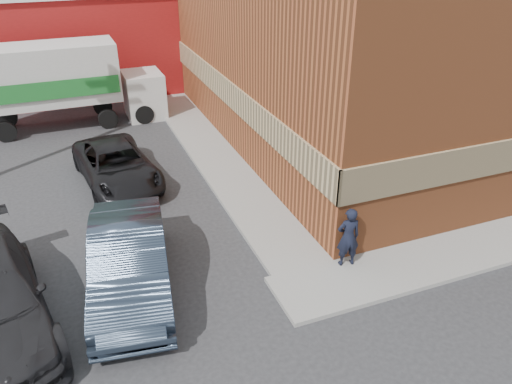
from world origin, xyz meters
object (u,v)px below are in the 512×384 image
object	(u,v)px
brick_building	(383,15)
suv_a	(117,165)
sedan	(129,262)
box_truck	(68,80)
man	(348,237)
warehouse	(21,37)

from	to	relation	value
brick_building	suv_a	xyz separation A→B (m)	(-11.66, -2.08, -4.00)
sedan	box_truck	bearing A→B (deg)	100.44
sedan	man	bearing A→B (deg)	-4.09
warehouse	box_truck	distance (m)	6.82
brick_building	man	world-z (taller)	brick_building
warehouse	suv_a	bearing A→B (deg)	-77.76
man	sedan	bearing A→B (deg)	-2.98
sedan	box_truck	size ratio (longest dim) A/B	0.70
warehouse	man	world-z (taller)	warehouse
warehouse	man	xyz separation A→B (m)	(7.71, -20.25, -1.86)
sedan	suv_a	distance (m)	6.03
warehouse	box_truck	bearing A→B (deg)	-74.43
brick_building	man	xyz separation A→B (m)	(-6.78, -9.25, -3.73)
man	sedan	xyz separation A→B (m)	(-5.37, 1.16, -0.11)
warehouse	man	size ratio (longest dim) A/B	9.74
man	box_truck	size ratio (longest dim) A/B	0.23
suv_a	box_truck	bearing A→B (deg)	91.71
warehouse	suv_a	world-z (taller)	warehouse
suv_a	box_truck	xyz separation A→B (m)	(-1.02, 6.56, 1.41)
man	warehouse	bearing A→B (deg)	-59.98
man	brick_building	bearing A→B (deg)	-117.09
warehouse	man	bearing A→B (deg)	-69.14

